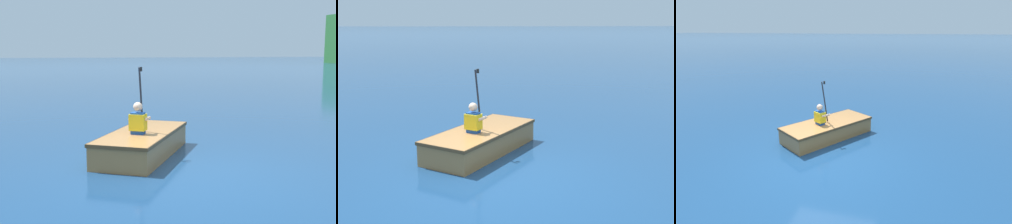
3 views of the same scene
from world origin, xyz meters
TOP-DOWN VIEW (x-y plane):
  - ground_plane at (0.00, 0.00)m, footprint 300.00×300.00m
  - rowboat_foreground at (-1.52, -0.31)m, footprint 2.80×2.36m
  - person_paddler at (-1.27, -0.47)m, footprint 0.45×0.45m

SIDE VIEW (x-z plane):
  - ground_plane at x=0.00m, z-range 0.00..0.00m
  - rowboat_foreground at x=-1.52m, z-range 0.03..0.49m
  - person_paddler at x=-1.27m, z-range 0.12..1.34m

